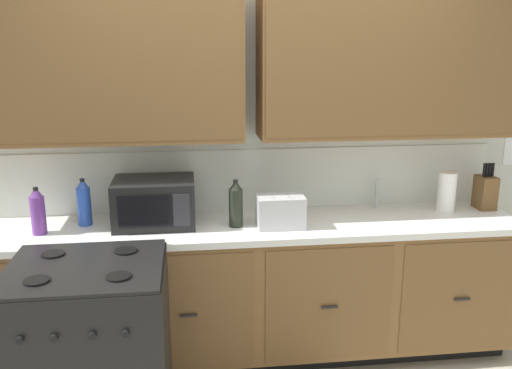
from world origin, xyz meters
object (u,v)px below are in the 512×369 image
microwave (154,202)px  toaster (281,212)px  paper_towel_roll (447,192)px  stove_range (92,353)px  bottle_dark (236,204)px  knife_block (485,192)px  bottle_violet (38,211)px  bottle_blue (84,203)px

microwave → toaster: microwave is taller
toaster → paper_towel_roll: bearing=8.9°
stove_range → bottle_dark: 1.13m
knife_block → stove_range: bearing=-163.2°
microwave → knife_block: knife_block is taller
bottle_violet → bottle_blue: size_ratio=0.97×
knife_block → bottle_dark: 1.67m
stove_range → knife_block: (2.45, 0.74, 0.55)m
bottle_violet → stove_range: bearing=-59.2°
knife_block → bottle_blue: bearing=-179.6°
toaster → knife_block: knife_block is taller
paper_towel_roll → bottle_blue: size_ratio=0.91×
knife_block → bottle_dark: (-1.67, -0.16, 0.02)m
stove_range → bottle_violet: bearing=120.8°
knife_block → bottle_violet: bearing=-176.9°
microwave → bottle_dark: bearing=-11.2°
microwave → bottle_blue: size_ratio=1.67×
microwave → bottle_blue: bearing=174.0°
microwave → bottle_violet: microwave is taller
bottle_blue → stove_range: bearing=-80.8°
toaster → knife_block: bearing=8.1°
bottle_blue → knife_block: bearing=0.4°
bottle_dark → bottle_blue: bearing=171.2°
microwave → bottle_blue: bottle_blue is taller
microwave → bottle_blue: 0.42m
microwave → bottle_blue: (-0.42, 0.04, -0.00)m
knife_block → paper_towel_roll: 0.28m
bottle_blue → toaster: bearing=-9.0°
stove_range → toaster: 1.29m
toaster → knife_block: (1.40, 0.20, 0.02)m
microwave → bottle_violet: (-0.65, -0.09, -0.00)m
stove_range → microwave: (0.30, 0.68, 0.58)m
toaster → knife_block: size_ratio=0.90×
toaster → paper_towel_roll: paper_towel_roll is taller
bottle_violet → bottle_blue: bearing=29.9°
stove_range → knife_block: 2.62m
stove_range → paper_towel_roll: (2.17, 0.71, 0.57)m
stove_range → bottle_blue: bottle_blue is taller
bottle_violet → bottle_dark: bottle_dark is taller
toaster → knife_block: 1.42m
knife_block → bottle_violet: 2.80m
bottle_dark → knife_block: bearing=5.3°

